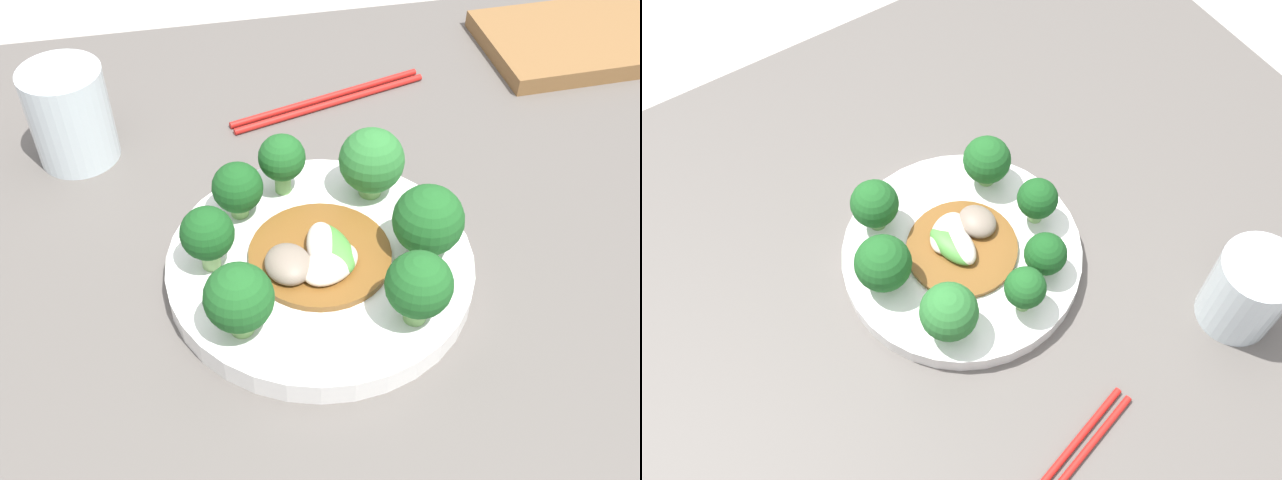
{
  "view_description": "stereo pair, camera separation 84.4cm",
  "coord_description": "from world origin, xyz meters",
  "views": [
    {
      "loc": [
        0.13,
        0.44,
        1.23
      ],
      "look_at": [
        0.04,
        0.02,
        0.8
      ],
      "focal_mm": 42.0,
      "sensor_mm": 36.0,
      "label": 1
    },
    {
      "loc": [
        -0.18,
        -0.32,
        1.45
      ],
      "look_at": [
        0.04,
        0.02,
        0.8
      ],
      "focal_mm": 42.0,
      "sensor_mm": 36.0,
      "label": 2
    }
  ],
  "objects": [
    {
      "name": "broccoli_west",
      "position": [
        -0.04,
        0.03,
        0.81
      ],
      "size": [
        0.06,
        0.06,
        0.07
      ],
      "color": "#89B76B",
      "rests_on": "plate"
    },
    {
      "name": "broccoli_northwest",
      "position": [
        -0.02,
        0.1,
        0.82
      ],
      "size": [
        0.05,
        0.05,
        0.06
      ],
      "color": "#70A356",
      "rests_on": "plate"
    },
    {
      "name": "broccoli_south",
      "position": [
        0.06,
        -0.07,
        0.81
      ],
      "size": [
        0.04,
        0.04,
        0.06
      ],
      "color": "#70A356",
      "rests_on": "plate"
    },
    {
      "name": "broccoli_east",
      "position": [
        0.13,
        0.01,
        0.81
      ],
      "size": [
        0.04,
        0.04,
        0.06
      ],
      "color": "#89B76B",
      "rests_on": "plate"
    },
    {
      "name": "broccoli_southwest",
      "position": [
        -0.02,
        -0.05,
        0.81
      ],
      "size": [
        0.06,
        0.06,
        0.07
      ],
      "color": "#7AAD5B",
      "rests_on": "plate"
    },
    {
      "name": "stirfry_center",
      "position": [
        0.04,
        0.03,
        0.79
      ],
      "size": [
        0.12,
        0.12,
        0.02
      ],
      "color": "brown",
      "rests_on": "plate"
    },
    {
      "name": "table",
      "position": [
        0.0,
        0.0,
        0.38
      ],
      "size": [
        1.06,
        0.83,
        0.76
      ],
      "color": "#5B5651",
      "rests_on": "ground_plane"
    },
    {
      "name": "ground_plane",
      "position": [
        0.0,
        0.0,
        0.0
      ],
      "size": [
        8.0,
        8.0,
        0.0
      ],
      "primitive_type": "plane",
      "color": "#B7B2A8"
    },
    {
      "name": "drinking_glass",
      "position": [
        0.24,
        -0.18,
        0.8
      ],
      "size": [
        0.08,
        0.08,
        0.1
      ],
      "color": "silver",
      "rests_on": "table"
    },
    {
      "name": "broccoli_southeast",
      "position": [
        0.1,
        -0.04,
        0.81
      ],
      "size": [
        0.04,
        0.04,
        0.05
      ],
      "color": "#7AAD5B",
      "rests_on": "plate"
    },
    {
      "name": "plate",
      "position": [
        0.04,
        0.02,
        0.77
      ],
      "size": [
        0.25,
        0.25,
        0.02
      ],
      "color": "white",
      "rests_on": "table"
    },
    {
      "name": "broccoli_northeast",
      "position": [
        0.11,
        0.08,
        0.81
      ],
      "size": [
        0.05,
        0.05,
        0.06
      ],
      "color": "#7AAD5B",
      "rests_on": "plate"
    }
  ]
}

